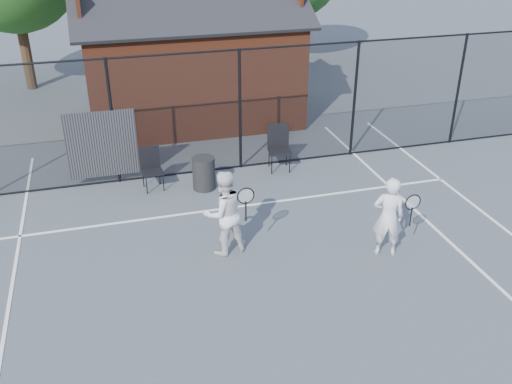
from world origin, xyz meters
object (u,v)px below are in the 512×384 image
object	(u,v)px
chair_right	(279,149)
clubhouse	(191,66)
player_back	(224,213)
chair_left	(152,170)
player_front	(388,217)
waste_bin	(204,173)

from	to	relation	value
chair_right	clubhouse	bearing A→B (deg)	115.67
chair_right	player_back	bearing A→B (deg)	-115.30
chair_right	chair_left	bearing A→B (deg)	-167.95
clubhouse	chair_left	xyz separation A→B (m)	(-1.76, -4.62, -1.12)
player_front	waste_bin	bearing A→B (deg)	127.46
waste_bin	clubhouse	bearing A→B (deg)	82.88
clubhouse	player_back	distance (m)	7.72
player_back	waste_bin	size ratio (longest dim) A/B	2.18
player_front	chair_left	distance (m)	5.57
waste_bin	player_back	bearing A→B (deg)	-92.91
chair_left	chair_right	xyz separation A→B (m)	(3.15, 0.22, 0.07)
chair_right	waste_bin	bearing A→B (deg)	-157.83
player_back	chair_left	xyz separation A→B (m)	(-1.01, 3.03, -0.36)
clubhouse	chair_left	bearing A→B (deg)	-110.87
chair_right	waste_bin	size ratio (longest dim) A/B	1.44
player_front	chair_right	bearing A→B (deg)	100.77
player_back	chair_right	distance (m)	3.90
player_front	player_back	xyz separation A→B (m)	(-2.93, 0.90, 0.04)
player_back	chair_right	xyz separation A→B (m)	(2.14, 3.24, -0.29)
chair_right	player_front	bearing A→B (deg)	-71.08
player_front	chair_right	xyz separation A→B (m)	(-0.79, 4.14, -0.25)
chair_left	player_back	bearing A→B (deg)	-77.14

